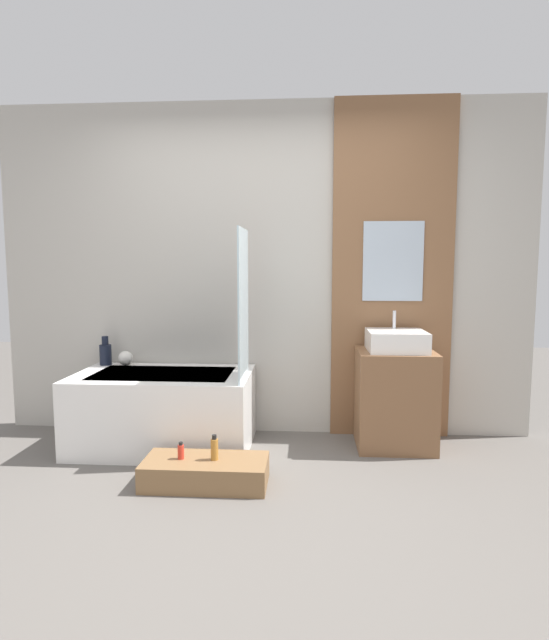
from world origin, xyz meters
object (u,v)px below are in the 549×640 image
at_px(sink, 396,341).
at_px(vase_round_light, 126,358).
at_px(bathtub, 164,410).
at_px(bottle_soap_secondary, 214,449).
at_px(bottle_soap_primary, 181,451).
at_px(wooden_step_bench, 206,472).
at_px(vase_tall_dark, 106,353).

height_order(sink, vase_round_light, sink).
height_order(bathtub, bottle_soap_secondary, bathtub).
height_order(vase_round_light, bottle_soap_secondary, vase_round_light).
bearing_deg(bottle_soap_primary, bottle_soap_secondary, 0.00).
bearing_deg(bathtub, vase_round_light, 144.61).
distance_m(sink, vase_round_light, 2.10).
bearing_deg(wooden_step_bench, vase_round_light, 132.48).
bearing_deg(sink, wooden_step_bench, -149.53).
bearing_deg(vase_tall_dark, wooden_step_bench, -42.55).
xyz_separation_m(bathtub, bottle_soap_secondary, (0.50, -0.62, -0.05)).
distance_m(bathtub, bottle_soap_secondary, 0.80).
distance_m(bathtub, vase_round_light, 0.57).
height_order(bathtub, vase_round_light, vase_round_light).
xyz_separation_m(vase_tall_dark, vase_round_light, (0.17, -0.01, -0.04)).
bearing_deg(bottle_soap_secondary, bottle_soap_primary, 180.00).
xyz_separation_m(vase_tall_dark, bottle_soap_primary, (0.83, -0.90, -0.44)).
relative_size(bathtub, bottle_soap_primary, 12.10).
distance_m(bathtub, vase_tall_dark, 0.72).
bearing_deg(sink, vase_round_light, 175.92).
distance_m(sink, bottle_soap_secondary, 1.53).
height_order(vase_round_light, bottle_soap_primary, vase_round_light).
bearing_deg(bathtub, wooden_step_bench, -54.88).
height_order(sink, bottle_soap_primary, sink).
height_order(vase_tall_dark, bottle_soap_primary, vase_tall_dark).
bearing_deg(sink, bottle_soap_secondary, -148.36).
bearing_deg(bottle_soap_primary, bathtub, 114.70).
height_order(wooden_step_bench, vase_round_light, vase_round_light).
xyz_separation_m(vase_round_light, bottle_soap_secondary, (0.88, -0.89, -0.38)).
bearing_deg(bottle_soap_secondary, sink, 31.64).
relative_size(vase_round_light, bottle_soap_secondary, 0.72).
bearing_deg(wooden_step_bench, vase_tall_dark, 137.45).
distance_m(vase_tall_dark, bottle_soap_primary, 1.31).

